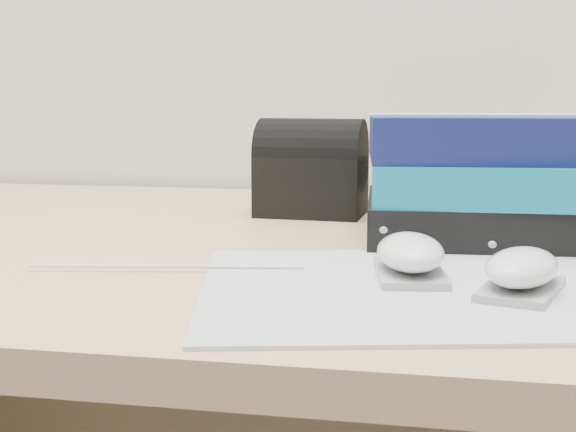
% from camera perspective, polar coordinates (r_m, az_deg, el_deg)
% --- Properties ---
extents(desk, '(1.60, 0.80, 0.73)m').
position_cam_1_polar(desk, '(0.97, 8.66, -14.85)').
color(desk, tan).
rests_on(desk, ground).
extents(mousepad, '(0.43, 0.36, 0.00)m').
position_cam_1_polar(mousepad, '(0.64, 10.82, -5.05)').
color(mousepad, '#9C9CA4').
rests_on(mousepad, desk).
extents(mouse_rear, '(0.07, 0.10, 0.04)m').
position_cam_1_polar(mouse_rear, '(0.66, 8.69, -2.80)').
color(mouse_rear, '#9B9B9D').
rests_on(mouse_rear, mousepad).
extents(mouse_front, '(0.08, 0.10, 0.04)m').
position_cam_1_polar(mouse_front, '(0.62, 16.27, -3.77)').
color(mouse_front, '#979799').
rests_on(mouse_front, mousepad).
extents(usb_cable, '(0.23, 0.04, 0.00)m').
position_cam_1_polar(usb_cable, '(0.69, -8.68, -3.57)').
color(usb_cable, white).
rests_on(usb_cable, mousepad).
extents(book_stack, '(0.28, 0.23, 0.13)m').
position_cam_1_polar(book_stack, '(0.86, 14.63, 2.61)').
color(book_stack, black).
rests_on(book_stack, desk).
extents(pouch, '(0.13, 0.10, 0.12)m').
position_cam_1_polar(pouch, '(0.99, 1.69, 3.38)').
color(pouch, black).
rests_on(pouch, desk).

